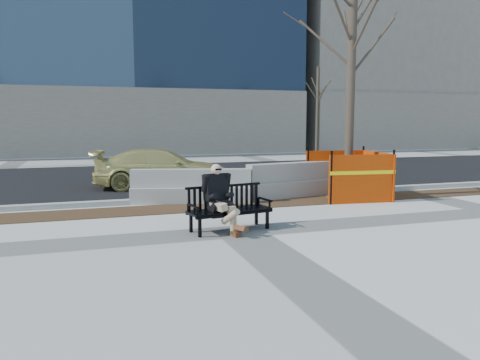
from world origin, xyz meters
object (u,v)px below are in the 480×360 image
(bench, at_px, (230,230))
(sedan, at_px, (163,188))
(jersey_barrier_right, at_px, (301,196))
(jersey_barrier_left, at_px, (191,202))
(seated_man, at_px, (219,231))
(tree_fence, at_px, (347,198))

(bench, height_order, sedan, sedan)
(sedan, distance_m, jersey_barrier_right, 4.38)
(bench, distance_m, jersey_barrier_left, 3.21)
(sedan, relative_size, jersey_barrier_left, 1.38)
(bench, relative_size, jersey_barrier_right, 0.49)
(jersey_barrier_left, bearing_deg, seated_man, -77.88)
(bench, xyz_separation_m, sedan, (-0.36, 6.09, 0.00))
(sedan, xyz_separation_m, jersey_barrier_right, (3.42, -2.74, 0.00))
(seated_man, bearing_deg, jersey_barrier_right, 35.62)
(tree_fence, relative_size, sedan, 1.61)
(sedan, bearing_deg, bench, -167.94)
(seated_man, height_order, sedan, seated_man)
(bench, distance_m, jersey_barrier_right, 4.54)
(jersey_barrier_right, bearing_deg, bench, -142.57)
(bench, xyz_separation_m, seated_man, (-0.22, 0.01, 0.00))
(seated_man, bearing_deg, jersey_barrier_left, 77.28)
(tree_fence, distance_m, jersey_barrier_left, 4.21)
(seated_man, xyz_separation_m, tree_fence, (4.32, 2.60, 0.00))
(bench, bearing_deg, tree_fence, 22.50)
(jersey_barrier_right, bearing_deg, seated_man, -144.58)
(bench, distance_m, sedan, 6.10)
(tree_fence, relative_size, jersey_barrier_left, 2.22)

